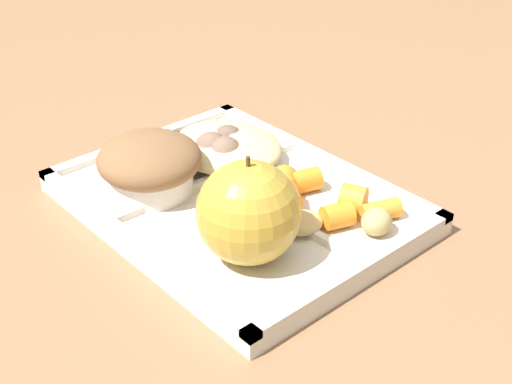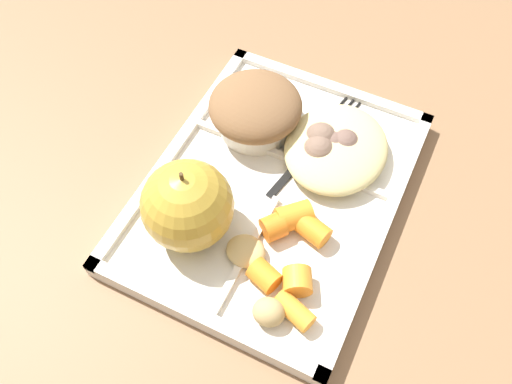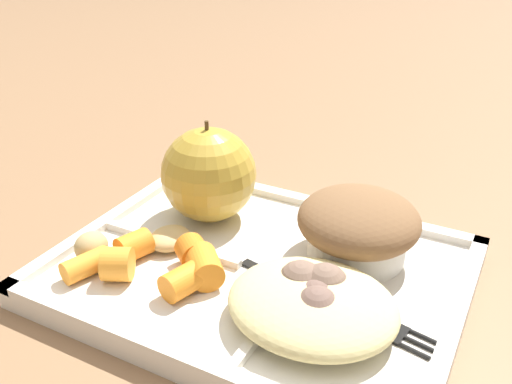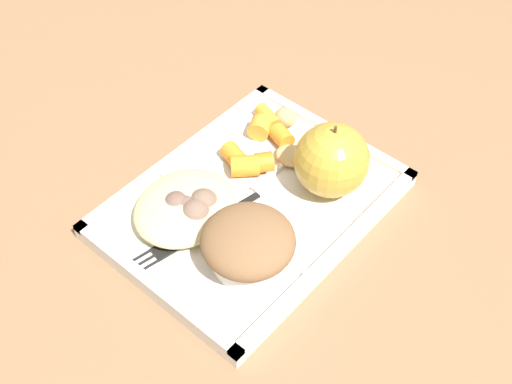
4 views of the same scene
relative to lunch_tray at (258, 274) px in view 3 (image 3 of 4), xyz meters
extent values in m
plane|color=#846042|center=(0.00, 0.00, -0.01)|extent=(6.00, 6.00, 0.00)
cube|color=silver|center=(0.00, 0.00, 0.00)|extent=(0.32, 0.25, 0.02)
cube|color=silver|center=(0.00, -0.12, 0.01)|extent=(0.32, 0.01, 0.01)
cube|color=silver|center=(0.00, 0.12, 0.01)|extent=(0.32, 0.01, 0.01)
cube|color=silver|center=(-0.16, 0.00, 0.01)|extent=(0.01, 0.25, 0.01)
cube|color=silver|center=(0.16, 0.00, 0.01)|extent=(0.01, 0.25, 0.01)
cube|color=silver|center=(0.04, 0.00, 0.01)|extent=(0.01, 0.22, 0.01)
cube|color=silver|center=(-0.08, -0.01, 0.01)|extent=(0.14, 0.01, 0.01)
sphere|color=#B79333|center=(-0.08, 0.05, 0.05)|extent=(0.09, 0.09, 0.09)
cylinder|color=#4C381E|center=(-0.08, 0.05, 0.10)|extent=(0.00, 0.00, 0.01)
cylinder|color=silver|center=(0.06, 0.05, 0.02)|extent=(0.08, 0.08, 0.02)
ellipsoid|color=brown|center=(0.06, 0.05, 0.04)|extent=(0.10, 0.10, 0.05)
cylinder|color=orange|center=(-0.05, -0.02, 0.02)|extent=(0.03, 0.03, 0.03)
cylinder|color=orange|center=(-0.12, -0.07, 0.02)|extent=(0.03, 0.04, 0.02)
cylinder|color=orange|center=(-0.09, -0.07, 0.02)|extent=(0.03, 0.03, 0.03)
cylinder|color=orange|center=(-0.03, -0.06, 0.02)|extent=(0.03, 0.04, 0.02)
cylinder|color=orange|center=(-0.03, -0.04, 0.02)|extent=(0.04, 0.04, 0.03)
cylinder|color=orange|center=(-0.10, -0.04, 0.02)|extent=(0.03, 0.03, 0.02)
ellipsoid|color=tan|center=(-0.13, -0.05, 0.02)|extent=(0.03, 0.03, 0.02)
ellipsoid|color=tan|center=(-0.08, -0.01, 0.01)|extent=(0.04, 0.04, 0.02)
ellipsoid|color=#D6C684|center=(0.06, -0.04, 0.02)|extent=(0.12, 0.11, 0.03)
sphere|color=#755B4C|center=(0.05, -0.03, 0.02)|extent=(0.04, 0.04, 0.04)
sphere|color=brown|center=(0.07, -0.04, 0.02)|extent=(0.03, 0.03, 0.03)
sphere|color=brown|center=(0.07, -0.05, 0.02)|extent=(0.03, 0.03, 0.03)
sphere|color=#755B4C|center=(0.07, -0.02, 0.02)|extent=(0.04, 0.04, 0.04)
cube|color=black|center=(0.04, -0.01, 0.01)|extent=(0.11, 0.03, 0.00)
cube|color=black|center=(0.11, -0.02, 0.01)|extent=(0.04, 0.03, 0.00)
cylinder|color=black|center=(0.14, -0.04, 0.01)|extent=(0.02, 0.01, 0.00)
cylinder|color=black|center=(0.14, -0.03, 0.01)|extent=(0.02, 0.01, 0.00)
cylinder|color=black|center=(0.14, -0.02, 0.01)|extent=(0.02, 0.01, 0.00)
camera|label=1|loc=(-0.45, 0.37, 0.37)|focal=49.88mm
camera|label=2|loc=(-0.29, -0.12, 0.48)|focal=38.13mm
camera|label=3|loc=(0.18, -0.34, 0.28)|focal=39.88mm
camera|label=4|loc=(0.38, 0.34, 0.60)|focal=47.10mm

